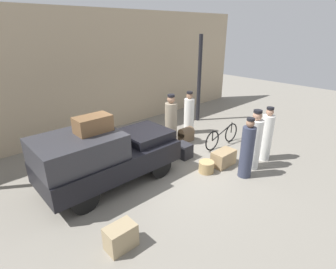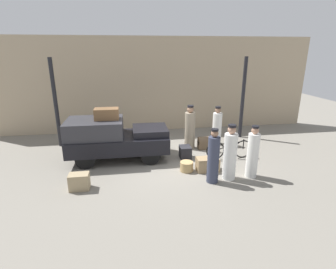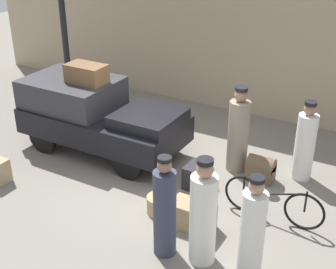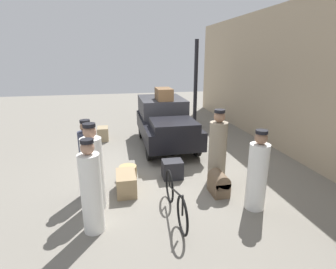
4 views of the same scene
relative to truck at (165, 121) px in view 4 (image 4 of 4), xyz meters
The scene contains 16 objects.
ground_plane 2.02m from the truck, 15.70° to the right, with size 30.00×30.00×0.00m, color gray.
station_building_facade 4.23m from the truck, 63.73° to the left, with size 16.00×0.15×4.50m.
canopy_pillar_left 3.07m from the truck, 142.41° to the left, with size 0.16×0.16×3.61m.
truck is the anchor object (origin of this frame).
bicycle 4.29m from the truck, ahead, with size 1.77×0.04×0.74m.
wicker_basket 2.89m from the truck, 30.25° to the right, with size 0.44×0.44×0.33m.
porter_standing_middle 3.79m from the truck, 36.70° to the right, with size 0.35×0.35×1.70m.
porter_with_bicycle 4.40m from the truck, 13.38° to the left, with size 0.39×0.39×1.64m.
conductor_in_dark_uniform 4.20m from the truck, 30.53° to the right, with size 0.41×0.41×1.76m.
porter_lifting_near_truck 3.10m from the truck, 12.91° to the left, with size 0.42×0.42×1.79m.
porter_carrying_trunk 4.85m from the truck, 25.79° to the right, with size 0.36×0.36×1.69m.
suitcase_small_leather 2.71m from the truck, ahead, with size 0.40×0.50×0.46m.
suitcase_black_upright 3.51m from the truck, 25.54° to the right, with size 0.74×0.43×0.46m.
trunk_wicker_pale 2.39m from the truck, 113.25° to the right, with size 0.57×0.38×0.48m.
trunk_barrel_dark 3.69m from the truck, ahead, with size 0.53×0.35×0.52m.
trunk_on_truck_roof 0.90m from the truck, behind, with size 0.84×0.50×0.39m.
Camera 4 is at (6.74, -1.14, 2.96)m, focal length 28.00 mm.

